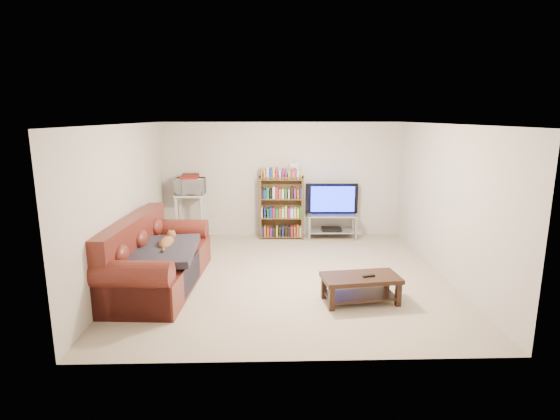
{
  "coord_description": "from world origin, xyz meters",
  "views": [
    {
      "loc": [
        -0.3,
        -6.64,
        2.52
      ],
      "look_at": [
        -0.1,
        0.4,
        1.0
      ],
      "focal_mm": 28.0,
      "sensor_mm": 36.0,
      "label": 1
    }
  ],
  "objects_px": {
    "tv_stand": "(332,222)",
    "bookshelf": "(281,207)",
    "sofa": "(154,263)",
    "coffee_table": "(361,284)"
  },
  "relations": [
    {
      "from": "sofa",
      "to": "tv_stand",
      "type": "xyz_separation_m",
      "value": [
        3.06,
        2.56,
        -0.01
      ]
    },
    {
      "from": "sofa",
      "to": "tv_stand",
      "type": "bearing_deg",
      "value": 43.46
    },
    {
      "from": "coffee_table",
      "to": "bookshelf",
      "type": "xyz_separation_m",
      "value": [
        -0.98,
        3.28,
        0.41
      ]
    },
    {
      "from": "coffee_table",
      "to": "bookshelf",
      "type": "relative_size",
      "value": 0.85
    },
    {
      "from": "coffee_table",
      "to": "tv_stand",
      "type": "xyz_separation_m",
      "value": [
        0.07,
        3.25,
        0.08
      ]
    },
    {
      "from": "tv_stand",
      "to": "bookshelf",
      "type": "distance_m",
      "value": 1.1
    },
    {
      "from": "tv_stand",
      "to": "bookshelf",
      "type": "relative_size",
      "value": 0.79
    },
    {
      "from": "coffee_table",
      "to": "bookshelf",
      "type": "height_order",
      "value": "bookshelf"
    },
    {
      "from": "coffee_table",
      "to": "tv_stand",
      "type": "distance_m",
      "value": 3.25
    },
    {
      "from": "bookshelf",
      "to": "sofa",
      "type": "bearing_deg",
      "value": -125.57
    }
  ]
}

